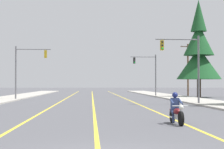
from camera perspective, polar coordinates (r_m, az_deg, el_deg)
lane_stripe_center at (r=55.27m, az=-2.68°, el=-3.22°), size 0.16×100.00×0.01m
lane_stripe_left at (r=55.37m, az=-6.18°, el=-3.21°), size 0.16×100.00×0.01m
lane_stripe_right at (r=55.44m, az=1.55°, el=-3.22°), size 0.16×100.00×0.01m
sidewalk_kerb_right at (r=51.52m, az=9.76°, el=-3.27°), size 4.40×110.00×0.14m
sidewalk_kerb_left at (r=51.32m, az=-14.49°, el=-3.26°), size 4.40×110.00×0.14m
motorcycle_with_rider at (r=19.20m, az=8.81°, el=-5.03°), size 0.70×2.19×1.46m
traffic_signal_near_right at (r=37.81m, az=10.20°, el=2.04°), size 4.03×0.51×6.20m
traffic_signal_near_left at (r=48.72m, az=-11.77°, el=1.30°), size 4.07×0.40×6.20m
traffic_signal_mid_right at (r=61.31m, az=5.06°, el=0.73°), size 3.86×0.52×6.20m
utility_pole_right_far at (r=65.56m, az=10.40°, el=0.82°), size 2.31×0.26×8.09m
conifer_tree_right_verge_far at (r=58.57m, az=11.85°, el=2.98°), size 6.15×6.15×13.54m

